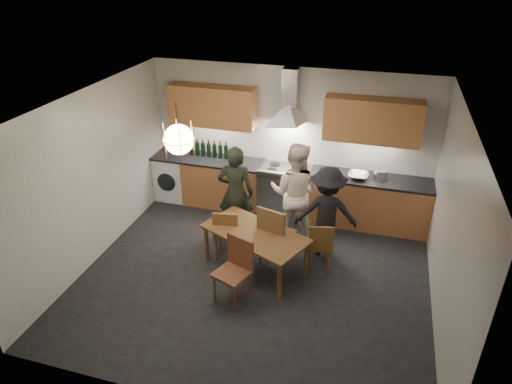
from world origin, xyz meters
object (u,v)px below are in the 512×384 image
(mixing_bowl, at_px, (358,176))
(stock_pot, at_px, (380,175))
(chair_front, at_px, (236,265))
(person_mid, at_px, (295,193))
(dining_table, at_px, (255,237))
(wine_bottles, at_px, (209,148))
(chair_back_left, at_px, (226,231))
(person_left, at_px, (236,193))
(person_right, at_px, (326,212))

(mixing_bowl, relative_size, stock_pot, 1.50)
(chair_front, bearing_deg, person_mid, 95.68)
(dining_table, relative_size, wine_bottles, 2.29)
(chair_front, distance_m, wine_bottles, 2.93)
(chair_back_left, bearing_deg, person_mid, -146.15)
(dining_table, xyz_separation_m, mixing_bowl, (1.30, 1.71, 0.37))
(dining_table, bearing_deg, chair_back_left, -173.93)
(chair_back_left, bearing_deg, chair_front, 106.72)
(person_left, relative_size, person_right, 1.09)
(person_left, height_order, wine_bottles, person_left)
(person_left, height_order, mixing_bowl, person_left)
(mixing_bowl, xyz_separation_m, stock_pot, (0.36, 0.07, 0.04))
(stock_pot, bearing_deg, chair_front, -125.10)
(chair_front, distance_m, person_mid, 1.77)
(person_right, bearing_deg, person_mid, -37.34)
(dining_table, distance_m, wine_bottles, 2.40)
(person_left, bearing_deg, person_mid, -176.28)
(chair_front, height_order, stock_pot, stock_pot)
(stock_pot, height_order, wine_bottles, wine_bottles)
(person_mid, bearing_deg, person_left, 13.80)
(dining_table, distance_m, person_left, 1.01)
(person_left, xyz_separation_m, wine_bottles, (-0.87, 1.06, 0.25))
(stock_pot, bearing_deg, wine_bottles, 178.46)
(dining_table, xyz_separation_m, chair_front, (-0.07, -0.68, -0.04))
(chair_front, xyz_separation_m, mixing_bowl, (1.37, 2.39, 0.41))
(stock_pot, bearing_deg, mixing_bowl, -168.62)
(person_left, xyz_separation_m, stock_pot, (2.22, 0.98, 0.17))
(chair_back_left, height_order, person_left, person_left)
(person_mid, bearing_deg, dining_table, 71.42)
(chair_back_left, relative_size, chair_front, 0.91)
(stock_pot, relative_size, wine_bottles, 0.30)
(chair_front, relative_size, person_left, 0.58)
(chair_back_left, bearing_deg, person_right, -169.04)
(person_left, xyz_separation_m, person_right, (1.49, -0.09, -0.07))
(dining_table, xyz_separation_m, chair_back_left, (-0.50, 0.16, -0.09))
(person_right, height_order, wine_bottles, person_right)
(chair_front, relative_size, person_mid, 0.55)
(person_mid, height_order, mixing_bowl, person_mid)
(chair_back_left, relative_size, person_mid, 0.50)
(person_left, distance_m, wine_bottles, 1.39)
(mixing_bowl, bearing_deg, stock_pot, 11.38)
(person_left, bearing_deg, stock_pot, -164.77)
(dining_table, relative_size, mixing_bowl, 5.02)
(dining_table, bearing_deg, person_left, 148.69)
(dining_table, bearing_deg, wine_bottles, 151.42)
(stock_pot, bearing_deg, person_left, -156.25)
(chair_back_left, bearing_deg, mixing_bowl, -149.67)
(dining_table, bearing_deg, person_right, 61.81)
(person_left, relative_size, wine_bottles, 2.15)
(chair_front, distance_m, mixing_bowl, 2.79)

